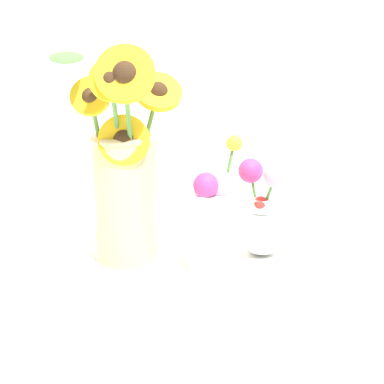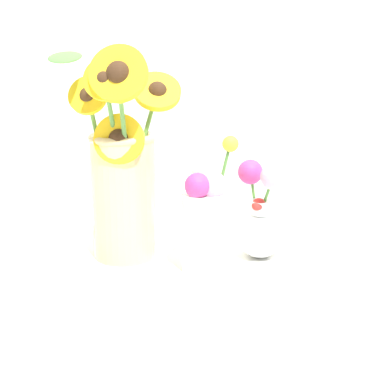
{
  "view_description": "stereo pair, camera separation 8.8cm",
  "coord_description": "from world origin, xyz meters",
  "px_view_note": "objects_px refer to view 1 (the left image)",
  "views": [
    {
      "loc": [
        0.03,
        -0.78,
        0.35
      ],
      "look_at": [
        0.03,
        0.08,
        0.13
      ],
      "focal_mm": 50.0,
      "sensor_mm": 36.0,
      "label": 1
    },
    {
      "loc": [
        0.12,
        -0.77,
        0.35
      ],
      "look_at": [
        0.03,
        0.08,
        0.13
      ],
      "focal_mm": 50.0,
      "sensor_mm": 36.0,
      "label": 2
    }
  ],
  "objects_px": {
    "serving_tray": "(192,258)",
    "vase_small_center": "(210,218)",
    "vase_bulb_right": "(260,217)",
    "mason_jar_sunflowers": "(123,177)"
  },
  "relations": [
    {
      "from": "serving_tray",
      "to": "vase_small_center",
      "type": "distance_m",
      "value": 0.12
    },
    {
      "from": "serving_tray",
      "to": "vase_small_center",
      "type": "relative_size",
      "value": 2.35
    },
    {
      "from": "serving_tray",
      "to": "vase_small_center",
      "type": "height_order",
      "value": "vase_small_center"
    },
    {
      "from": "vase_small_center",
      "to": "serving_tray",
      "type": "bearing_deg",
      "value": 111.39
    },
    {
      "from": "serving_tray",
      "to": "vase_bulb_right",
      "type": "distance_m",
      "value": 0.14
    },
    {
      "from": "mason_jar_sunflowers",
      "to": "vase_small_center",
      "type": "relative_size",
      "value": 1.67
    },
    {
      "from": "serving_tray",
      "to": "vase_bulb_right",
      "type": "bearing_deg",
      "value": -1.5
    },
    {
      "from": "vase_small_center",
      "to": "vase_bulb_right",
      "type": "relative_size",
      "value": 1.28
    },
    {
      "from": "mason_jar_sunflowers",
      "to": "vase_bulb_right",
      "type": "xyz_separation_m",
      "value": [
        0.22,
        0.02,
        -0.07
      ]
    },
    {
      "from": "vase_bulb_right",
      "to": "serving_tray",
      "type": "bearing_deg",
      "value": 178.5
    }
  ]
}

